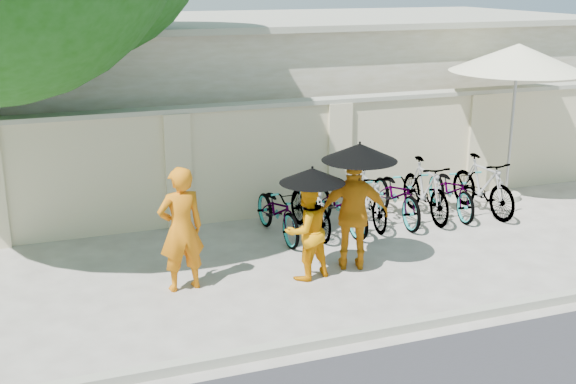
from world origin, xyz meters
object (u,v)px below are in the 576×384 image
object	(u,v)px
monk_right	(354,214)
patio_umbrella	(518,59)
monk_left	(181,229)
monk_center	(306,231)

from	to	relation	value
monk_right	patio_umbrella	distance (m)	5.14
monk_right	patio_umbrella	xyz separation A→B (m)	(4.29, 2.14, 1.86)
monk_left	patio_umbrella	size ratio (longest dim) A/B	0.59
monk_right	monk_left	bearing A→B (deg)	17.84
monk_left	monk_right	size ratio (longest dim) A/B	1.04
monk_center	patio_umbrella	bearing A→B (deg)	-171.40
monk_left	monk_right	world-z (taller)	monk_left
patio_umbrella	monk_left	bearing A→B (deg)	-163.65
monk_left	patio_umbrella	bearing A→B (deg)	-170.86
monk_left	monk_center	bearing A→B (deg)	165.35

